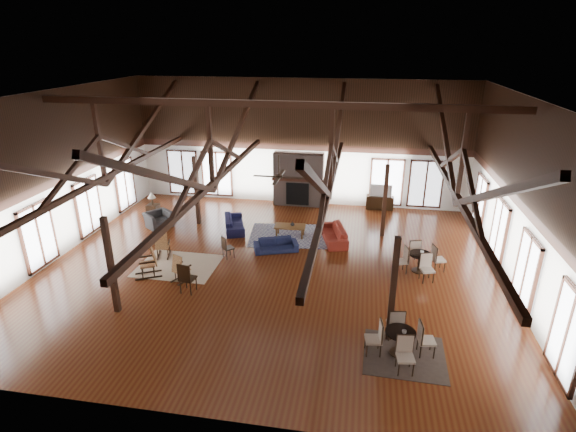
% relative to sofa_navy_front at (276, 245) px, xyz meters
% --- Properties ---
extents(floor, '(16.00, 16.00, 0.00)m').
position_rel_sofa_navy_front_xyz_m(floor, '(0.08, -1.34, -0.24)').
color(floor, '#582B12').
rests_on(floor, ground).
extents(ceiling, '(16.00, 14.00, 0.02)m').
position_rel_sofa_navy_front_xyz_m(ceiling, '(0.08, -1.34, 5.76)').
color(ceiling, black).
rests_on(ceiling, wall_back).
extents(wall_back, '(16.00, 0.02, 6.00)m').
position_rel_sofa_navy_front_xyz_m(wall_back, '(0.08, 5.66, 2.76)').
color(wall_back, silver).
rests_on(wall_back, floor).
extents(wall_front, '(16.00, 0.02, 6.00)m').
position_rel_sofa_navy_front_xyz_m(wall_front, '(0.08, -8.34, 2.76)').
color(wall_front, silver).
rests_on(wall_front, floor).
extents(wall_left, '(0.02, 14.00, 6.00)m').
position_rel_sofa_navy_front_xyz_m(wall_left, '(-7.92, -1.34, 2.76)').
color(wall_left, silver).
rests_on(wall_left, floor).
extents(wall_right, '(0.02, 14.00, 6.00)m').
position_rel_sofa_navy_front_xyz_m(wall_right, '(8.08, -1.34, 2.76)').
color(wall_right, silver).
rests_on(wall_right, floor).
extents(roof_truss, '(15.60, 14.07, 3.14)m').
position_rel_sofa_navy_front_xyz_m(roof_truss, '(0.08, -1.34, 3.78)').
color(roof_truss, black).
rests_on(roof_truss, wall_back).
extents(post_grid, '(8.16, 7.16, 3.05)m').
position_rel_sofa_navy_front_xyz_m(post_grid, '(0.08, -1.34, 1.28)').
color(post_grid, black).
rests_on(post_grid, floor).
extents(fireplace, '(2.50, 0.69, 2.60)m').
position_rel_sofa_navy_front_xyz_m(fireplace, '(0.08, 5.33, 1.04)').
color(fireplace, '#695850').
rests_on(fireplace, floor).
extents(ceiling_fan, '(1.60, 1.60, 0.75)m').
position_rel_sofa_navy_front_xyz_m(ceiling_fan, '(0.58, -2.34, 3.49)').
color(ceiling_fan, black).
rests_on(ceiling_fan, roof_truss).
extents(sofa_navy_front, '(1.80, 1.18, 0.49)m').
position_rel_sofa_navy_front_xyz_m(sofa_navy_front, '(0.00, 0.00, 0.00)').
color(sofa_navy_front, '#171D40').
rests_on(sofa_navy_front, floor).
extents(sofa_navy_left, '(2.08, 1.35, 0.57)m').
position_rel_sofa_navy_front_xyz_m(sofa_navy_left, '(-2.17, 1.79, 0.04)').
color(sofa_navy_left, '#15153A').
rests_on(sofa_navy_left, floor).
extents(sofa_orange, '(2.20, 1.32, 0.60)m').
position_rel_sofa_navy_front_xyz_m(sofa_orange, '(2.13, 1.32, 0.06)').
color(sofa_orange, maroon).
rests_on(sofa_orange, floor).
extents(coffee_table, '(1.29, 0.69, 0.48)m').
position_rel_sofa_navy_front_xyz_m(coffee_table, '(0.31, 1.44, 0.18)').
color(coffee_table, brown).
rests_on(coffee_table, floor).
extents(vase, '(0.19, 0.19, 0.18)m').
position_rel_sofa_navy_front_xyz_m(vase, '(0.41, 1.45, 0.33)').
color(vase, '#B2B2B2').
rests_on(vase, coffee_table).
extents(armchair, '(1.34, 1.37, 0.67)m').
position_rel_sofa_navy_front_xyz_m(armchair, '(-5.51, 1.52, 0.09)').
color(armchair, '#2C2C2E').
rests_on(armchair, floor).
extents(side_table_lamp, '(0.49, 0.49, 1.26)m').
position_rel_sofa_navy_front_xyz_m(side_table_lamp, '(-6.16, 2.41, 0.23)').
color(side_table_lamp, black).
rests_on(side_table_lamp, floor).
extents(rocking_chair_a, '(0.62, 0.88, 1.03)m').
position_rel_sofa_navy_front_xyz_m(rocking_chair_a, '(-4.08, -1.22, 0.24)').
color(rocking_chair_a, '#9F6E3C').
rests_on(rocking_chair_a, floor).
extents(rocking_chair_b, '(0.69, 0.86, 0.98)m').
position_rel_sofa_navy_front_xyz_m(rocking_chair_b, '(-2.74, -2.81, 0.21)').
color(rocking_chair_b, '#9F6E3C').
rests_on(rocking_chair_b, floor).
extents(rocking_chair_c, '(1.01, 0.83, 1.15)m').
position_rel_sofa_navy_front_xyz_m(rocking_chair_c, '(-3.88, -2.61, 0.30)').
color(rocking_chair_c, '#9F6E3C').
rests_on(rocking_chair_c, floor).
extents(side_chair_a, '(0.52, 0.52, 0.88)m').
position_rel_sofa_navy_front_xyz_m(side_chair_a, '(-1.71, -0.91, 0.26)').
color(side_chair_a, black).
rests_on(side_chair_a, floor).
extents(side_chair_b, '(0.52, 0.52, 1.07)m').
position_rel_sofa_navy_front_xyz_m(side_chair_b, '(-2.23, -3.54, 0.38)').
color(side_chair_b, black).
rests_on(side_chair_b, floor).
extents(cafe_table_near, '(1.84, 1.84, 0.95)m').
position_rel_sofa_navy_front_xyz_m(cafe_table_near, '(4.32, -5.45, 0.23)').
color(cafe_table_near, black).
rests_on(cafe_table_near, floor).
extents(cafe_table_far, '(1.86, 1.86, 0.95)m').
position_rel_sofa_navy_front_xyz_m(cafe_table_far, '(5.28, -0.76, 0.23)').
color(cafe_table_far, black).
rests_on(cafe_table_far, floor).
extents(cup_near, '(0.15, 0.15, 0.09)m').
position_rel_sofa_navy_front_xyz_m(cup_near, '(4.40, -5.51, 0.48)').
color(cup_near, '#B2B2B2').
rests_on(cup_near, cafe_table_near).
extents(cup_far, '(0.15, 0.15, 0.10)m').
position_rel_sofa_navy_front_xyz_m(cup_far, '(5.33, -0.71, 0.49)').
color(cup_far, '#B2B2B2').
rests_on(cup_far, cafe_table_far).
extents(tv_console, '(1.29, 0.48, 0.64)m').
position_rel_sofa_navy_front_xyz_m(tv_console, '(4.03, 5.41, 0.08)').
color(tv_console, black).
rests_on(tv_console, floor).
extents(television, '(1.04, 0.20, 0.59)m').
position_rel_sofa_navy_front_xyz_m(television, '(4.05, 5.41, 0.70)').
color(television, '#B2B2B2').
rests_on(television, tv_console).
extents(rug_tan, '(2.82, 2.23, 0.01)m').
position_rel_sofa_navy_front_xyz_m(rug_tan, '(-3.26, -1.81, -0.24)').
color(rug_tan, tan).
rests_on(rug_tan, floor).
extents(rug_navy, '(3.52, 2.80, 0.01)m').
position_rel_sofa_navy_front_xyz_m(rug_navy, '(0.28, 1.51, -0.24)').
color(rug_navy, '#1C1F4E').
rests_on(rug_navy, floor).
extents(rug_dark, '(2.13, 1.95, 0.01)m').
position_rel_sofa_navy_front_xyz_m(rug_dark, '(4.47, -5.50, -0.24)').
color(rug_dark, black).
rests_on(rug_dark, floor).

